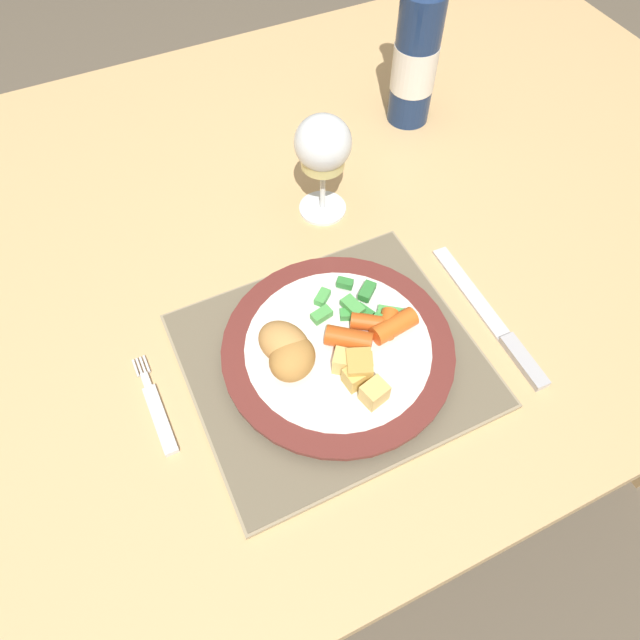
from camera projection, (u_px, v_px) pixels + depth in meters
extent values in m
plane|color=brown|center=(275.00, 455.00, 1.33)|extent=(6.00, 6.00, 0.00)
cube|color=tan|center=(238.00, 252.00, 0.73)|extent=(1.59, 0.90, 0.04)
cube|color=tan|center=(477.00, 144.00, 1.42)|extent=(0.06, 0.06, 0.70)
cube|color=gray|center=(332.00, 360.00, 0.62)|extent=(0.30, 0.27, 0.01)
cube|color=#6B604A|center=(332.00, 358.00, 0.62)|extent=(0.30, 0.26, 0.00)
cylinder|color=white|center=(338.00, 352.00, 0.61)|extent=(0.20, 0.20, 0.01)
cylinder|color=maroon|center=(338.00, 348.00, 0.61)|extent=(0.25, 0.25, 0.01)
cylinder|color=white|center=(338.00, 346.00, 0.60)|extent=(0.20, 0.20, 0.00)
ellipsoid|color=#B77F3D|center=(292.00, 358.00, 0.57)|extent=(0.07, 0.07, 0.04)
ellipsoid|color=tan|center=(284.00, 343.00, 0.58)|extent=(0.07, 0.07, 0.04)
cube|color=#338438|center=(364.00, 312.00, 0.62)|extent=(0.02, 0.02, 0.01)
cube|color=#4CA84C|center=(322.00, 315.00, 0.62)|extent=(0.02, 0.02, 0.01)
cube|color=green|center=(383.00, 323.00, 0.60)|extent=(0.03, 0.03, 0.01)
cube|color=green|center=(350.00, 314.00, 0.62)|extent=(0.02, 0.02, 0.01)
cube|color=#4CA84C|center=(322.00, 297.00, 0.63)|extent=(0.02, 0.02, 0.01)
cube|color=#338438|center=(345.00, 283.00, 0.64)|extent=(0.02, 0.02, 0.01)
cube|color=#4CA84C|center=(353.00, 306.00, 0.62)|extent=(0.02, 0.03, 0.01)
cube|color=#338438|center=(367.00, 291.00, 0.63)|extent=(0.03, 0.03, 0.01)
cube|color=#4CA84C|center=(390.00, 314.00, 0.62)|extent=(0.03, 0.03, 0.01)
cylinder|color=orange|center=(388.00, 324.00, 0.61)|extent=(0.03, 0.04, 0.02)
cylinder|color=#CC5119|center=(372.00, 323.00, 0.61)|extent=(0.05, 0.04, 0.02)
cylinder|color=orange|center=(394.00, 326.00, 0.60)|extent=(0.05, 0.03, 0.02)
cylinder|color=#CC5119|center=(349.00, 339.00, 0.59)|extent=(0.05, 0.05, 0.02)
cube|color=silver|center=(160.00, 419.00, 0.58)|extent=(0.01, 0.08, 0.01)
cube|color=silver|center=(146.00, 381.00, 0.60)|extent=(0.01, 0.02, 0.01)
cube|color=silver|center=(147.00, 364.00, 0.62)|extent=(0.00, 0.02, 0.00)
cube|color=silver|center=(143.00, 365.00, 0.62)|extent=(0.00, 0.02, 0.00)
cube|color=silver|center=(139.00, 367.00, 0.61)|extent=(0.00, 0.02, 0.00)
cube|color=silver|center=(136.00, 368.00, 0.61)|extent=(0.00, 0.02, 0.00)
cube|color=silver|center=(470.00, 291.00, 0.67)|extent=(0.02, 0.14, 0.00)
cube|color=#B2B2B7|center=(524.00, 361.00, 0.62)|extent=(0.02, 0.07, 0.01)
cylinder|color=silver|center=(323.00, 208.00, 0.75)|extent=(0.06, 0.06, 0.00)
cylinder|color=silver|center=(323.00, 187.00, 0.72)|extent=(0.01, 0.01, 0.07)
ellipsoid|color=silver|center=(323.00, 143.00, 0.66)|extent=(0.07, 0.07, 0.07)
cylinder|color=#E0D684|center=(323.00, 157.00, 0.68)|extent=(0.05, 0.05, 0.02)
cylinder|color=navy|center=(415.00, 60.00, 0.78)|extent=(0.06, 0.06, 0.18)
cylinder|color=white|center=(414.00, 67.00, 0.79)|extent=(0.06, 0.06, 0.06)
cube|color=#E5BC66|center=(345.00, 362.00, 0.58)|extent=(0.03, 0.03, 0.02)
cube|color=gold|center=(362.00, 363.00, 0.58)|extent=(0.03, 0.02, 0.02)
cube|color=#E5BC66|center=(374.00, 393.00, 0.56)|extent=(0.03, 0.03, 0.02)
cube|color=gold|center=(359.00, 367.00, 0.57)|extent=(0.03, 0.04, 0.03)
cube|color=#E5BC66|center=(358.00, 371.00, 0.57)|extent=(0.03, 0.03, 0.02)
cube|color=#DBB256|center=(356.00, 377.00, 0.57)|extent=(0.02, 0.02, 0.02)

